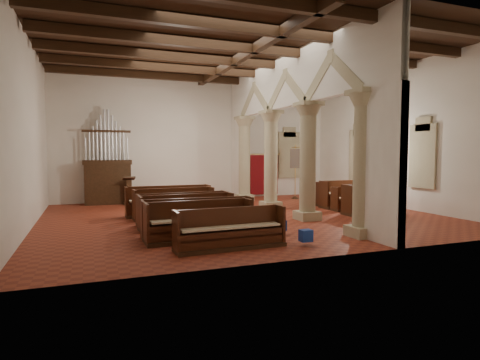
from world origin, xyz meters
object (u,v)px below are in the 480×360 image
Objects in this scene: pipe_organ at (107,174)px; nave_pew_0 at (231,235)px; aisle_pew_0 at (379,208)px; lectern at (129,193)px; processional_banner at (295,182)px.

pipe_organ is 10.33m from nave_pew_0.
pipe_organ reaches higher than aisle_pew_0.
processional_banner is at bearing -6.57° from lectern.
pipe_organ is 3.41× the size of lectern.
pipe_organ is 1.39m from lectern.
nave_pew_0 reaches higher than aisle_pew_0.
pipe_organ is 1.57× the size of nave_pew_0.
nave_pew_0 is at bearing -76.49° from pipe_organ.
lectern is 10.58m from aisle_pew_0.
lectern is at bearing -38.31° from pipe_organ.
pipe_organ reaches higher than lectern.
pipe_organ is 9.09m from processional_banner.
nave_pew_0 is at bearing -127.55° from processional_banner.
pipe_organ is at bearing 101.49° from nave_pew_0.
processional_banner is at bearing 92.46° from aisle_pew_0.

